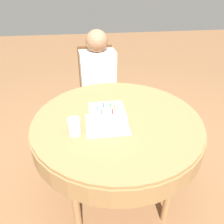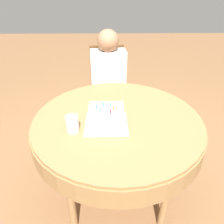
# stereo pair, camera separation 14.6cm
# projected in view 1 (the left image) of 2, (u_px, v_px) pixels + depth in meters

# --- Properties ---
(ground_plane) EXTENTS (12.00, 12.00, 0.00)m
(ground_plane) POSITION_uv_depth(u_px,v_px,m) (116.00, 189.00, 1.92)
(ground_plane) COLOR #8C603D
(dining_table) EXTENTS (1.19, 1.19, 0.75)m
(dining_table) POSITION_uv_depth(u_px,v_px,m) (117.00, 128.00, 1.56)
(dining_table) COLOR #9E7547
(dining_table) RESTS_ON ground_plane
(chair) EXTENTS (0.44, 0.44, 0.97)m
(chair) POSITION_uv_depth(u_px,v_px,m) (98.00, 90.00, 2.45)
(chair) COLOR brown
(chair) RESTS_ON ground_plane
(person) EXTENTS (0.37, 0.31, 1.17)m
(person) POSITION_uv_depth(u_px,v_px,m) (98.00, 77.00, 2.26)
(person) COLOR #9E7051
(person) RESTS_ON ground_plane
(napkin) EXTENTS (0.28, 0.28, 0.00)m
(napkin) POSITION_uv_depth(u_px,v_px,m) (107.00, 124.00, 1.45)
(napkin) COLOR white
(napkin) RESTS_ON dining_table
(birthday_cake) EXTENTS (0.23, 0.23, 0.14)m
(birthday_cake) POSITION_uv_depth(u_px,v_px,m) (107.00, 117.00, 1.43)
(birthday_cake) COLOR silver
(birthday_cake) RESTS_ON dining_table
(drinking_glass) EXTENTS (0.08, 0.08, 0.11)m
(drinking_glass) POSITION_uv_depth(u_px,v_px,m) (74.00, 127.00, 1.34)
(drinking_glass) COLOR silver
(drinking_glass) RESTS_ON dining_table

